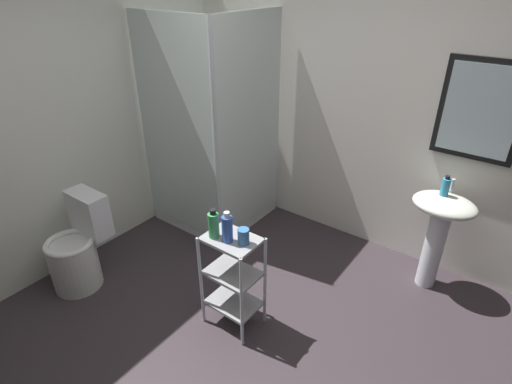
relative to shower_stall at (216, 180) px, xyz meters
name	(u,v)px	position (x,y,z in m)	size (l,w,h in m)	color
ground_plane	(234,360)	(1.22, -1.22, -0.47)	(4.20, 4.20, 0.02)	#372D33
wall_back	(371,108)	(1.23, 0.63, 0.79)	(4.20, 0.14, 2.50)	white
wall_left	(40,124)	(-0.63, -1.22, 0.79)	(0.10, 4.20, 2.50)	white
shower_stall	(216,180)	(0.00, 0.00, 0.00)	(0.92, 0.92, 2.00)	white
pedestal_sink	(440,224)	(2.01, 0.30, 0.12)	(0.46, 0.37, 0.81)	white
sink_faucet	(452,185)	(2.01, 0.42, 0.40)	(0.03, 0.03, 0.10)	silver
toilet	(78,250)	(-0.26, -1.36, -0.15)	(0.37, 0.49, 0.76)	white
storage_cart	(233,275)	(1.01, -0.96, -0.03)	(0.38, 0.28, 0.74)	silver
hand_soap_bottle	(445,187)	(1.98, 0.32, 0.42)	(0.06, 0.06, 0.16)	#389ED1
body_wash_bottle_green	(214,225)	(0.91, -1.01, 0.37)	(0.07, 0.07, 0.20)	#3C9C59
shampoo_bottle_blue	(227,228)	(1.01, -1.00, 0.37)	(0.07, 0.07, 0.22)	#2F55B1
rinse_cup	(243,236)	(1.11, -0.96, 0.33)	(0.07, 0.07, 0.11)	#3870B2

